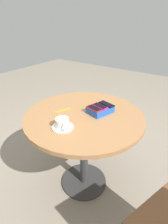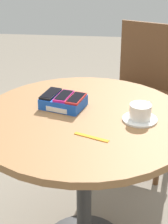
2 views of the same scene
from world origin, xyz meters
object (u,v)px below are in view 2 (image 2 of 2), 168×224
phone_magenta (64,96)px  phone_red (76,98)px  phone_box (63,102)px  coffee_cup (141,111)px  round_table (84,144)px  saucer (140,119)px  lanyard_strap (91,137)px  chair_near_window (143,93)px  phone_black (51,94)px

phone_magenta → phone_red: (0.06, -0.02, -0.00)m
phone_box → coffee_cup: 0.34m
round_table → coffee_cup: (0.23, -0.01, 0.17)m
phone_box → saucer: phone_box is taller
coffee_cup → lanyard_strap: coffee_cup is taller
phone_magenta → saucer: 0.34m
round_table → chair_near_window: (0.30, 0.87, -0.13)m
phone_box → phone_red: 0.07m
saucer → chair_near_window: chair_near_window is taller
phone_black → lanyard_strap: 0.34m
saucer → phone_box: bearing=164.1°
phone_magenta → coffee_cup: coffee_cup is taller
phone_box → chair_near_window: 0.92m
phone_box → phone_black: size_ratio=1.53×
lanyard_strap → chair_near_window: 1.10m
phone_black → coffee_cup: (0.39, -0.11, -0.01)m
phone_magenta → chair_near_window: bearing=63.4°
phone_box → saucer: 0.34m
phone_magenta → coffee_cup: size_ratio=1.21×
phone_box → phone_red: phone_red is taller
lanyard_strap → saucer: bearing=40.7°
round_table → phone_magenta: phone_magenta is taller
phone_box → phone_magenta: size_ratio=1.60×
saucer → lanyard_strap: bearing=-139.3°
phone_black → phone_magenta: bearing=-20.0°
phone_magenta → phone_red: 0.06m
coffee_cup → chair_near_window: chair_near_window is taller
phone_black → coffee_cup: coffee_cup is taller
phone_box → chair_near_window: bearing=63.2°
round_table → lanyard_strap: lanyard_strap is taller
phone_black → round_table: bearing=-33.2°
phone_magenta → chair_near_window: 0.93m
phone_magenta → lanyard_strap: bearing=-60.8°
round_table → saucer: saucer is taller
saucer → coffee_cup: (0.00, 0.00, 0.04)m
coffee_cup → chair_near_window: size_ratio=0.12×
coffee_cup → chair_near_window: bearing=85.7°
phone_box → chair_near_window: (0.40, 0.78, -0.28)m
lanyard_strap → chair_near_window: bearing=76.3°
coffee_cup → lanyard_strap: bearing=-139.2°
saucer → chair_near_window: size_ratio=0.16×
saucer → coffee_cup: bearing=52.3°
coffee_cup → phone_red: bearing=165.0°
round_table → saucer: 0.27m
lanyard_strap → chair_near_window: chair_near_window is taller
round_table → coffee_cup: size_ratio=8.35×
phone_box → lanyard_strap: size_ratio=1.50×
phone_red → lanyard_strap: (0.08, -0.23, -0.05)m
lanyard_strap → chair_near_window: (0.25, 1.04, -0.26)m
phone_black → chair_near_window: (0.45, 0.76, -0.31)m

